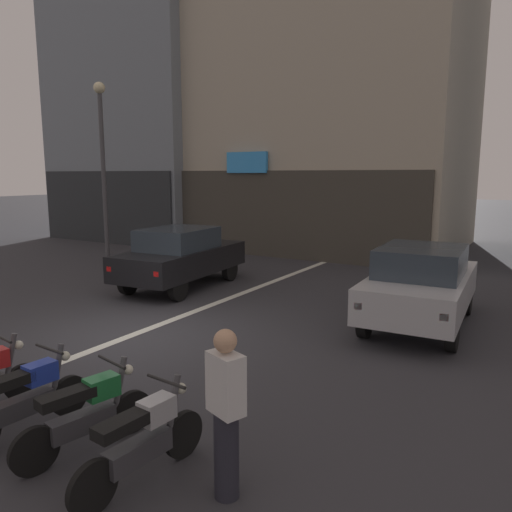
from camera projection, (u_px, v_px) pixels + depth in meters
The scene contains 11 objects.
ground_plane at pixel (132, 335), 9.41m from camera, with size 120.00×120.00×0.00m, color #333338.
lane_centre_line at pixel (280, 279), 14.47m from camera, with size 0.20×18.00×0.01m, color silver.
building_corner_left at pixel (172, 107), 25.10m from camera, with size 8.12×9.64×13.02m.
building_mid_block at pixel (337, 26), 20.13m from camera, with size 10.52×8.61×18.21m.
car_black_crossing_near at pixel (181, 255), 13.26m from camera, with size 2.12×4.24×1.64m.
car_silver_parked_kerbside at pixel (421, 283), 9.87m from camera, with size 1.96×4.18×1.64m.
street_lamp at pixel (103, 155), 15.61m from camera, with size 0.36×0.36×5.91m.
motorcycle_blue_row_centre at pixel (27, 397), 5.78m from camera, with size 0.55×1.67×0.98m.
motorcycle_green_row_right_mid at pixel (87, 413), 5.40m from camera, with size 0.56×1.65×0.98m.
motorcycle_silver_row_rightmost at pixel (143, 440), 4.85m from camera, with size 0.55×1.67×0.98m.
person_by_motorcycles at pixel (226, 413), 4.57m from camera, with size 0.41×0.33×1.67m.
Camera 1 is at (6.71, -6.49, 3.06)m, focal length 34.33 mm.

